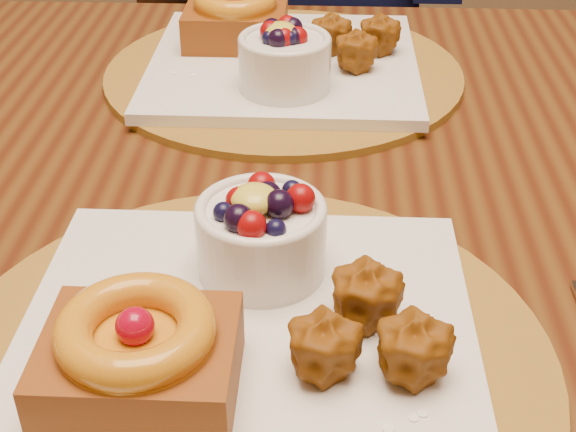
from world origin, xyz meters
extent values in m
cube|color=#3C190A|center=(-0.02, -0.06, 0.73)|extent=(1.60, 0.90, 0.04)
cylinder|color=brown|center=(-0.02, -0.28, 0.76)|extent=(0.38, 0.38, 0.01)
cube|color=white|center=(-0.02, -0.28, 0.77)|extent=(0.28, 0.28, 0.01)
cube|color=#592E08|center=(-0.07, -0.32, 0.79)|extent=(0.11, 0.09, 0.04)
torus|color=#A94E0A|center=(-0.07, -0.32, 0.82)|extent=(0.09, 0.09, 0.02)
sphere|color=maroon|center=(-0.07, -0.32, 0.82)|extent=(0.02, 0.02, 0.02)
sphere|color=#7D4609|center=(0.05, -0.26, 0.79)|extent=(0.04, 0.04, 0.04)
sphere|color=#7D4609|center=(0.03, -0.30, 0.79)|extent=(0.04, 0.04, 0.04)
sphere|color=#7D4609|center=(0.08, -0.30, 0.79)|extent=(0.04, 0.04, 0.04)
cylinder|color=white|center=(-0.01, -0.21, 0.80)|extent=(0.09, 0.09, 0.05)
torus|color=white|center=(-0.01, -0.21, 0.82)|extent=(0.09, 0.09, 0.01)
ellipsoid|color=gold|center=(-0.02, -0.21, 0.83)|extent=(0.03, 0.03, 0.02)
cylinder|color=brown|center=(-0.02, 0.16, 0.76)|extent=(0.38, 0.38, 0.01)
cube|color=white|center=(-0.02, 0.16, 0.77)|extent=(0.28, 0.28, 0.01)
cube|color=#592E08|center=(-0.07, 0.20, 0.79)|extent=(0.11, 0.09, 0.04)
torus|color=#A94E0A|center=(-0.07, 0.20, 0.82)|extent=(0.09, 0.09, 0.02)
sphere|color=#7D4609|center=(0.06, 0.13, 0.79)|extent=(0.04, 0.04, 0.04)
sphere|color=#7D4609|center=(0.03, 0.18, 0.79)|extent=(0.04, 0.04, 0.04)
sphere|color=#7D4609|center=(0.08, 0.18, 0.79)|extent=(0.04, 0.04, 0.04)
cylinder|color=white|center=(-0.01, 0.08, 0.80)|extent=(0.09, 0.09, 0.05)
torus|color=white|center=(-0.01, 0.08, 0.82)|extent=(0.09, 0.09, 0.01)
ellipsoid|color=gold|center=(-0.02, 0.08, 0.83)|extent=(0.03, 0.03, 0.02)
cube|color=black|center=(-0.09, 0.72, 0.41)|extent=(0.50, 0.50, 0.04)
cylinder|color=black|center=(-0.21, 0.50, 0.20)|extent=(0.03, 0.03, 0.39)
cylinder|color=black|center=(0.13, 0.60, 0.20)|extent=(0.03, 0.03, 0.39)
cylinder|color=black|center=(-0.30, 0.84, 0.20)|extent=(0.03, 0.03, 0.39)
cylinder|color=black|center=(0.03, 0.94, 0.20)|extent=(0.03, 0.03, 0.39)
camera|label=1|loc=(0.03, -0.64, 1.10)|focal=50.00mm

